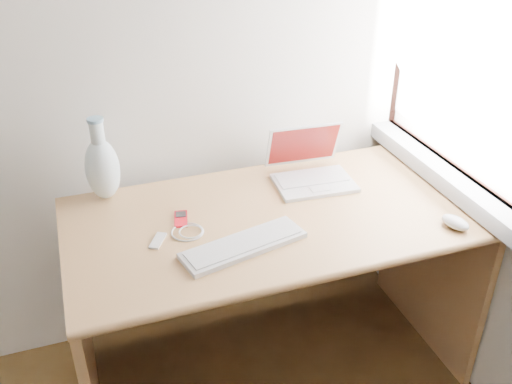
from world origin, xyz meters
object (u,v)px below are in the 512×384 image
object	(u,v)px
desk	(266,251)
laptop	(310,169)
external_keyboard	(244,245)
vase	(102,167)

from	to	relation	value
desk	laptop	xyz separation A→B (m)	(0.21, 0.09, 0.26)
desk	laptop	bearing A→B (deg)	24.24
desk	laptop	distance (m)	0.35
external_keyboard	vase	distance (m)	0.60
laptop	external_keyboard	bearing A→B (deg)	-134.57
desk	vase	world-z (taller)	vase
desk	vase	distance (m)	0.67
external_keyboard	laptop	bearing A→B (deg)	28.80
vase	desk	bearing A→B (deg)	-22.07
external_keyboard	vase	world-z (taller)	vase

